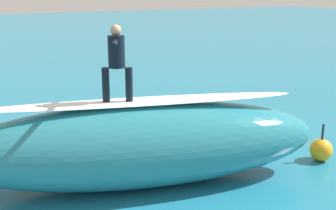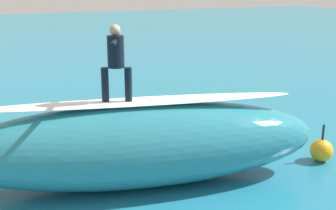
# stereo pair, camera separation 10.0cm
# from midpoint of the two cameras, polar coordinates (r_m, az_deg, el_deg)

# --- Properties ---
(ground_plane) EXTENTS (120.00, 120.00, 0.00)m
(ground_plane) POSITION_cam_midpoint_polar(r_m,az_deg,el_deg) (11.79, -3.46, -6.32)
(ground_plane) COLOR teal
(wave_crest) EXTENTS (8.49, 4.07, 1.88)m
(wave_crest) POSITION_cam_midpoint_polar(r_m,az_deg,el_deg) (9.75, -3.93, -5.16)
(wave_crest) COLOR teal
(wave_crest) RESTS_ON ground_plane
(wave_foam_lip) EXTENTS (6.96, 2.43, 0.08)m
(wave_foam_lip) POSITION_cam_midpoint_polar(r_m,az_deg,el_deg) (9.45, -4.04, 0.42)
(wave_foam_lip) COLOR white
(wave_foam_lip) RESTS_ON wave_crest
(surfboard_riding) EXTENTS (2.24, 1.39, 0.07)m
(surfboard_riding) POSITION_cam_midpoint_polar(r_m,az_deg,el_deg) (9.40, -6.80, 0.24)
(surfboard_riding) COLOR silver
(surfboard_riding) RESTS_ON wave_crest
(surfer_riding) EXTENTS (0.72, 1.44, 1.62)m
(surfer_riding) POSITION_cam_midpoint_polar(r_m,az_deg,el_deg) (9.19, -6.99, 6.13)
(surfer_riding) COLOR black
(surfer_riding) RESTS_ON surfboard_riding
(surfboard_paddling) EXTENTS (0.54, 2.03, 0.06)m
(surfboard_paddling) POSITION_cam_midpoint_polar(r_m,az_deg,el_deg) (13.18, 4.42, -3.80)
(surfboard_paddling) COLOR yellow
(surfboard_paddling) RESTS_ON ground_plane
(surfer_paddling) EXTENTS (0.30, 1.69, 0.30)m
(surfer_paddling) POSITION_cam_midpoint_polar(r_m,az_deg,el_deg) (13.02, 4.73, -3.29)
(surfer_paddling) COLOR black
(surfer_paddling) RESTS_ON surfboard_paddling
(buoy_marker) EXTENTS (0.57, 0.57, 0.97)m
(buoy_marker) POSITION_cam_midpoint_polar(r_m,az_deg,el_deg) (11.88, 19.00, -5.51)
(buoy_marker) COLOR orange
(buoy_marker) RESTS_ON ground_plane
(foam_patch_near) EXTENTS (1.02, 0.99, 0.16)m
(foam_patch_near) POSITION_cam_midpoint_polar(r_m,az_deg,el_deg) (15.25, 5.72, -0.95)
(foam_patch_near) COLOR white
(foam_patch_near) RESTS_ON ground_plane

